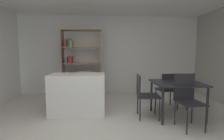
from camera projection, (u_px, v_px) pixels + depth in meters
The scene contains 8 objects.
ground_plane at pixel (101, 134), 2.90m from camera, with size 9.01×9.01×0.00m, color beige.
back_partition at pixel (102, 55), 5.74m from camera, with size 6.56×0.06×2.57m, color silver.
kitchen_island at pixel (78, 94), 3.85m from camera, with size 1.21×0.64×0.90m, color white.
open_bookshelf at pixel (80, 67), 5.39m from camera, with size 1.22×0.38×2.06m.
dining_table at pixel (177, 86), 3.61m from camera, with size 0.98×0.90×0.75m.
dining_chair_island_side at pixel (144, 92), 3.59m from camera, with size 0.48×0.49×0.91m.
dining_chair_near at pixel (187, 96), 3.16m from camera, with size 0.46×0.49×0.98m.
dining_chair_far at pixel (169, 87), 4.10m from camera, with size 0.50×0.47×0.89m.
Camera 1 is at (0.04, -2.77, 1.39)m, focal length 27.47 mm.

